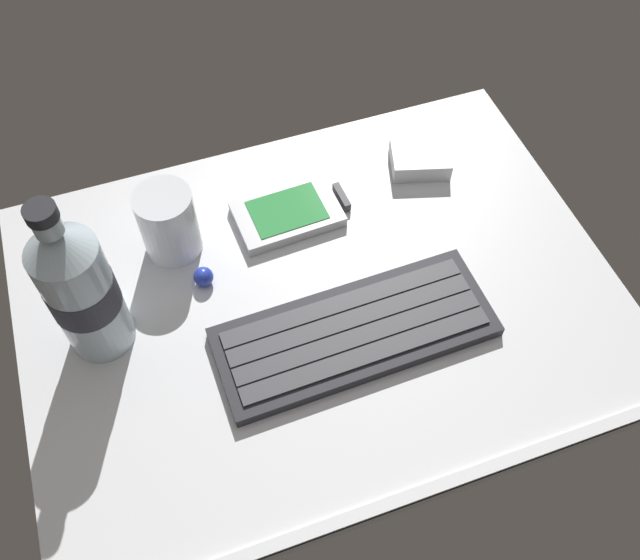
{
  "coord_description": "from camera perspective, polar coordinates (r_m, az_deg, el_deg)",
  "views": [
    {
      "loc": [
        -13.65,
        -38.72,
        64.05
      ],
      "look_at": [
        0.0,
        0.0,
        3.0
      ],
      "focal_mm": 39.24,
      "sensor_mm": 36.0,
      "label": 1
    }
  ],
  "objects": [
    {
      "name": "charger_block",
      "position": [
        0.88,
        8.15,
        9.73
      ],
      "size": [
        8.31,
        7.36,
        2.4
      ],
      "primitive_type": "cube",
      "rotation": [
        0.0,
        0.0,
        -0.29
      ],
      "color": "silver",
      "rests_on": "ground_plane"
    },
    {
      "name": "juice_cup",
      "position": [
        0.79,
        -12.22,
        4.43
      ],
      "size": [
        6.4,
        6.4,
        8.5
      ],
      "color": "silver",
      "rests_on": "ground_plane"
    },
    {
      "name": "trackball_mouse",
      "position": [
        0.77,
        -9.49,
        0.27
      ],
      "size": [
        2.2,
        2.2,
        2.2
      ],
      "primitive_type": "sphere",
      "color": "#2338B2",
      "rests_on": "ground_plane"
    },
    {
      "name": "keyboard",
      "position": [
        0.73,
        2.85,
        -4.23
      ],
      "size": [
        29.24,
        11.64,
        1.7
      ],
      "color": "#232328",
      "rests_on": "ground_plane"
    },
    {
      "name": "handheld_device",
      "position": [
        0.82,
        -2.25,
        5.54
      ],
      "size": [
        13.07,
        8.19,
        1.5
      ],
      "color": "#B7BABF",
      "rests_on": "ground_plane"
    },
    {
      "name": "ground_plane",
      "position": [
        0.77,
        0.06,
        -1.8
      ],
      "size": [
        64.0,
        48.0,
        2.8
      ],
      "color": "silver"
    },
    {
      "name": "water_bottle",
      "position": [
        0.7,
        -18.98,
        -0.67
      ],
      "size": [
        6.73,
        6.73,
        20.8
      ],
      "color": "silver",
      "rests_on": "ground_plane"
    }
  ]
}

